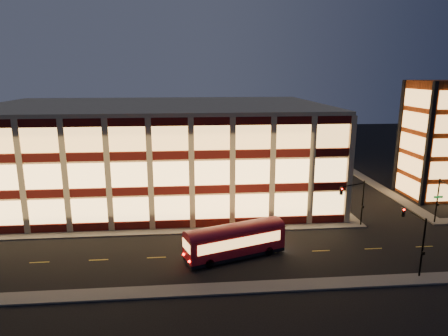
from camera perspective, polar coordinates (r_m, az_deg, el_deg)
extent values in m
plane|color=black|center=(49.40, -6.79, -9.43)|extent=(200.00, 200.00, 0.00)
cube|color=#514F4C|center=(50.48, -10.22, -8.95)|extent=(54.00, 2.00, 0.15)
cube|color=#514F4C|center=(68.76, 13.12, -2.97)|extent=(2.00, 30.00, 0.15)
cube|color=#514F4C|center=(72.93, 21.36, -2.61)|extent=(2.00, 30.00, 0.15)
cube|color=#514F4C|center=(37.73, -7.29, -17.04)|extent=(100.00, 2.00, 0.15)
cube|color=tan|center=(63.83, -9.30, 2.35)|extent=(50.00, 30.00, 14.00)
cube|color=tan|center=(62.85, -9.55, 8.84)|extent=(50.40, 30.40, 0.50)
cube|color=#470C0A|center=(51.08, -10.16, -7.98)|extent=(50.10, 0.25, 1.00)
cube|color=#FFC06B|center=(50.37, -10.26, -5.75)|extent=(49.00, 0.20, 3.00)
cube|color=#470C0A|center=(68.33, 12.44, -2.53)|extent=(0.25, 30.10, 1.00)
cube|color=#FFC06B|center=(67.78, 12.52, -0.83)|extent=(0.20, 29.00, 3.00)
cube|color=#470C0A|center=(49.65, -10.37, -3.25)|extent=(50.10, 0.25, 1.00)
cube|color=#FFC06B|center=(49.11, -10.47, -0.89)|extent=(49.00, 0.20, 3.00)
cube|color=#470C0A|center=(67.27, 12.63, 1.07)|extent=(0.25, 30.10, 1.00)
cube|color=#FFC06B|center=(66.85, 12.71, 2.83)|extent=(0.20, 29.00, 3.00)
cube|color=#470C0A|center=(48.58, -10.59, 1.73)|extent=(50.10, 0.25, 1.00)
cube|color=#FFC06B|center=(48.22, -10.70, 4.18)|extent=(49.00, 0.20, 3.00)
cube|color=#470C0A|center=(66.48, 12.83, 4.77)|extent=(0.25, 30.10, 1.00)
cube|color=#FFC06B|center=(66.20, 12.91, 6.57)|extent=(0.20, 29.00, 3.00)
cube|color=#8C3814|center=(69.87, 28.22, 3.54)|extent=(8.00, 8.00, 18.00)
cube|color=black|center=(64.40, 27.16, 2.93)|extent=(0.60, 0.60, 18.00)
cube|color=black|center=(71.18, 23.78, 4.16)|extent=(0.60, 0.60, 18.00)
cube|color=black|center=(75.37, 29.12, 4.06)|extent=(0.60, 0.60, 18.00)
cube|color=#FFB259|center=(68.03, 29.40, -3.07)|extent=(6.60, 0.16, 2.60)
cube|color=#FFB259|center=(69.17, 24.73, -2.30)|extent=(0.16, 6.60, 2.60)
cube|color=#FFB259|center=(68.39, 25.01, 0.44)|extent=(0.16, 6.60, 2.60)
cube|color=#FFB259|center=(67.78, 25.29, 3.24)|extent=(0.16, 6.60, 2.60)
cube|color=#FFB259|center=(67.33, 25.58, 6.09)|extent=(0.16, 6.60, 2.60)
cube|color=#FFB259|center=(67.05, 25.88, 8.96)|extent=(0.16, 6.60, 2.60)
cylinder|color=black|center=(53.70, 19.16, -4.79)|extent=(0.18, 0.18, 6.00)
cylinder|color=black|center=(51.59, 17.96, -2.31)|extent=(3.56, 1.63, 0.14)
cube|color=black|center=(50.40, 16.41, -3.16)|extent=(0.32, 0.32, 0.95)
sphere|color=#FF0C05|center=(50.15, 16.51, -2.89)|extent=(0.20, 0.20, 0.20)
cube|color=black|center=(53.65, 19.22, -5.27)|extent=(0.25, 0.18, 0.28)
cylinder|color=black|center=(58.49, 28.15, -4.19)|extent=(0.18, 0.18, 6.00)
cube|color=black|center=(58.45, 28.21, -4.62)|extent=(0.25, 0.18, 0.28)
cube|color=#0C7226|center=(58.21, 28.30, -3.67)|extent=(1.20, 0.06, 0.28)
cylinder|color=black|center=(42.77, 26.50, -10.23)|extent=(0.18, 0.18, 6.00)
cylinder|color=black|center=(43.42, 25.51, -5.95)|extent=(0.14, 4.00, 0.14)
cube|color=black|center=(45.20, 24.17, -5.74)|extent=(0.32, 0.32, 0.95)
sphere|color=#FF0C05|center=(44.96, 24.32, -5.45)|extent=(0.20, 0.20, 0.20)
cube|color=black|center=(42.77, 26.58, -10.82)|extent=(0.25, 0.18, 0.28)
cube|color=maroon|center=(42.93, 1.56, -10.33)|extent=(11.07, 6.13, 2.48)
cube|color=black|center=(43.54, 1.55, -12.08)|extent=(11.07, 6.13, 0.38)
cylinder|color=black|center=(41.24, -2.14, -13.46)|extent=(1.02, 0.63, 0.97)
cylinder|color=black|center=(43.22, -3.37, -12.14)|extent=(1.02, 0.63, 0.97)
cylinder|color=black|center=(44.06, 6.36, -11.69)|extent=(1.02, 0.63, 0.97)
cylinder|color=black|center=(45.92, 4.82, -10.56)|extent=(1.02, 0.63, 0.97)
cube|color=#FFB259|center=(41.67, 2.41, -10.62)|extent=(8.98, 3.21, 1.08)
cube|color=#FFB259|center=(43.94, 0.76, -9.28)|extent=(8.98, 3.21, 1.08)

